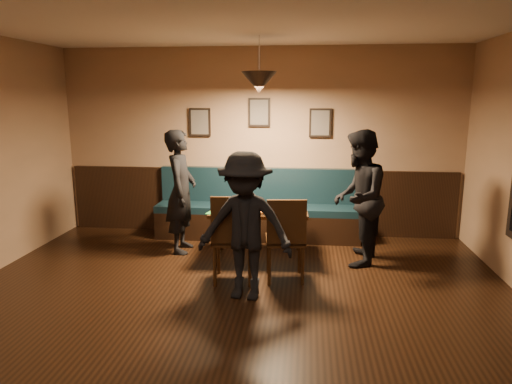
# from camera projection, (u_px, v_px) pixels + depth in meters

# --- Properties ---
(floor) EXTENTS (7.00, 7.00, 0.00)m
(floor) POSITION_uv_depth(u_px,v_px,m) (216.00, 352.00, 3.83)
(floor) COLOR black
(floor) RESTS_ON ground
(wall_back) EXTENTS (6.00, 0.00, 6.00)m
(wall_back) POSITION_uv_depth(u_px,v_px,m) (259.00, 142.00, 6.95)
(wall_back) COLOR #8C704F
(wall_back) RESTS_ON ground
(wainscot) EXTENTS (5.88, 0.06, 1.00)m
(wainscot) POSITION_uv_depth(u_px,v_px,m) (259.00, 201.00, 7.11)
(wainscot) COLOR black
(wainscot) RESTS_ON ground
(booth_bench) EXTENTS (3.00, 0.60, 1.00)m
(booth_bench) POSITION_uv_depth(u_px,v_px,m) (257.00, 205.00, 6.84)
(booth_bench) COLOR #0F232D
(booth_bench) RESTS_ON ground
(picture_left) EXTENTS (0.32, 0.04, 0.42)m
(picture_left) POSITION_uv_depth(u_px,v_px,m) (200.00, 122.00, 6.96)
(picture_left) COLOR black
(picture_left) RESTS_ON wall_back
(picture_center) EXTENTS (0.32, 0.04, 0.42)m
(picture_center) POSITION_uv_depth(u_px,v_px,m) (259.00, 112.00, 6.83)
(picture_center) COLOR black
(picture_center) RESTS_ON wall_back
(picture_right) EXTENTS (0.32, 0.04, 0.42)m
(picture_right) POSITION_uv_depth(u_px,v_px,m) (320.00, 123.00, 6.77)
(picture_right) COLOR black
(picture_right) RESTS_ON wall_back
(pendant_lamp) EXTENTS (0.44, 0.44, 0.25)m
(pendant_lamp) POSITION_uv_depth(u_px,v_px,m) (259.00, 82.00, 5.63)
(pendant_lamp) COLOR black
(pendant_lamp) RESTS_ON ceiling
(dining_table) EXTENTS (1.28, 0.86, 0.66)m
(dining_table) POSITION_uv_depth(u_px,v_px,m) (259.00, 233.00, 6.02)
(dining_table) COLOR black
(dining_table) RESTS_ON floor
(chair_near_left) EXTENTS (0.49, 0.49, 1.03)m
(chair_near_left) POSITION_uv_depth(u_px,v_px,m) (233.00, 237.00, 5.23)
(chair_near_left) COLOR black
(chair_near_left) RESTS_ON floor
(chair_near_right) EXTENTS (0.48, 0.48, 0.98)m
(chair_near_right) POSITION_uv_depth(u_px,v_px,m) (285.00, 238.00, 5.27)
(chair_near_right) COLOR black
(chair_near_right) RESTS_ON floor
(diner_left) EXTENTS (0.43, 0.62, 1.66)m
(diner_left) POSITION_uv_depth(u_px,v_px,m) (181.00, 192.00, 6.19)
(diner_left) COLOR black
(diner_left) RESTS_ON floor
(diner_right) EXTENTS (0.80, 0.94, 1.69)m
(diner_right) POSITION_uv_depth(u_px,v_px,m) (359.00, 198.00, 5.72)
(diner_right) COLOR black
(diner_right) RESTS_ON floor
(diner_front) EXTENTS (1.06, 0.70, 1.54)m
(diner_front) POSITION_uv_depth(u_px,v_px,m) (245.00, 226.00, 4.73)
(diner_front) COLOR black
(diner_front) RESTS_ON floor
(pizza_a) EXTENTS (0.36, 0.36, 0.04)m
(pizza_a) POSITION_uv_depth(u_px,v_px,m) (227.00, 205.00, 6.08)
(pizza_a) COLOR orange
(pizza_a) RESTS_ON dining_table
(pizza_b) EXTENTS (0.47, 0.47, 0.04)m
(pizza_b) POSITION_uv_depth(u_px,v_px,m) (260.00, 210.00, 5.81)
(pizza_b) COLOR orange
(pizza_b) RESTS_ON dining_table
(pizza_c) EXTENTS (0.39, 0.39, 0.04)m
(pizza_c) POSITION_uv_depth(u_px,v_px,m) (295.00, 205.00, 6.08)
(pizza_c) COLOR orange
(pizza_c) RESTS_ON dining_table
(soda_glass) EXTENTS (0.08, 0.08, 0.15)m
(soda_glass) POSITION_uv_depth(u_px,v_px,m) (304.00, 210.00, 5.54)
(soda_glass) COLOR black
(soda_glass) RESTS_ON dining_table
(tabasco_bottle) EXTENTS (0.03, 0.03, 0.13)m
(tabasco_bottle) POSITION_uv_depth(u_px,v_px,m) (296.00, 206.00, 5.82)
(tabasco_bottle) COLOR #A00510
(tabasco_bottle) RESTS_ON dining_table
(napkin_a) EXTENTS (0.20, 0.20, 0.01)m
(napkin_a) POSITION_uv_depth(u_px,v_px,m) (222.00, 202.00, 6.30)
(napkin_a) COLOR #217C35
(napkin_a) RESTS_ON dining_table
(napkin_b) EXTENTS (0.18, 0.18, 0.01)m
(napkin_b) POSITION_uv_depth(u_px,v_px,m) (213.00, 213.00, 5.71)
(napkin_b) COLOR #217C2D
(napkin_b) RESTS_ON dining_table
(cutlery_set) EXTENTS (0.19, 0.04, 0.00)m
(cutlery_set) POSITION_uv_depth(u_px,v_px,m) (252.00, 215.00, 5.61)
(cutlery_set) COLOR #B9B9BD
(cutlery_set) RESTS_ON dining_table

